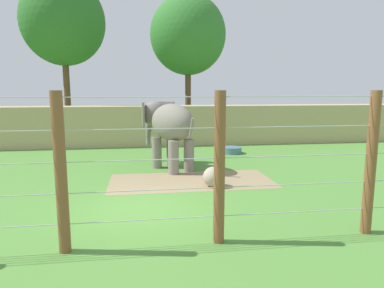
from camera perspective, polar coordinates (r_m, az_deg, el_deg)
ground_plane at (r=10.37m, az=-8.48°, el=-10.58°), size 120.00×120.00×0.00m
dirt_patch at (r=13.23m, az=-0.12°, el=-6.13°), size 6.21×2.89×0.01m
embankment_wall at (r=21.78m, az=-8.44°, el=3.05°), size 36.00×1.80×2.47m
elephant at (r=15.03m, az=-3.93°, el=3.20°), size 2.65×3.64×2.93m
enrichment_ball at (r=12.40m, az=3.52°, el=-5.46°), size 0.73×0.73×0.73m
cable_fence at (r=7.47m, az=-8.54°, el=-4.46°), size 11.90×0.25×3.45m
water_tub at (r=18.97m, az=6.58°, el=-1.00°), size 1.10×1.10×0.35m
tree_far_left at (r=26.54m, az=-0.68°, el=17.65°), size 5.58×5.58×10.40m
tree_behind_wall at (r=26.73m, az=-20.64°, el=18.46°), size 5.72×5.72×11.14m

